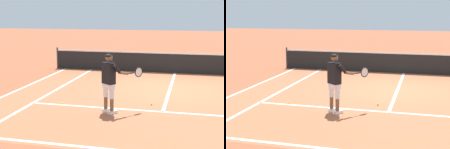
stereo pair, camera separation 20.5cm
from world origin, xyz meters
The scene contains 10 objects.
ground_plane centered at (0.00, 0.00, 0.00)m, with size 80.00×80.00×0.00m, color #9E5133.
court_inner_surface centered at (0.00, -1.26, 0.00)m, with size 10.98×9.77×0.00m, color #B2603D.
line_service centered at (0.00, -2.97, 0.00)m, with size 8.23×0.10×0.01m, color white.
line_centre_service centered at (0.00, 0.23, 0.00)m, with size 0.10×6.40×0.01m, color white.
line_singles_left centered at (-4.12, -1.26, 0.00)m, with size 0.10×9.37×0.01m, color white.
line_doubles_left centered at (-5.49, -1.26, 0.00)m, with size 0.10×9.37×0.01m, color white.
tennis_net centered at (0.00, 3.43, 0.50)m, with size 11.96×0.08×1.07m.
tennis_player centered at (-1.48, -3.41, 0.99)m, with size 1.11×0.83×1.71m.
tennis_ball_near_feet centered at (-3.16, -2.90, 0.03)m, with size 0.07×0.07×0.07m, color #CCE02D.
tennis_ball_by_baseline centered at (-0.41, -2.34, 0.03)m, with size 0.07×0.07×0.07m, color #CCE02D.
Camera 2 is at (0.97, -12.34, 2.87)m, focal length 53.65 mm.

